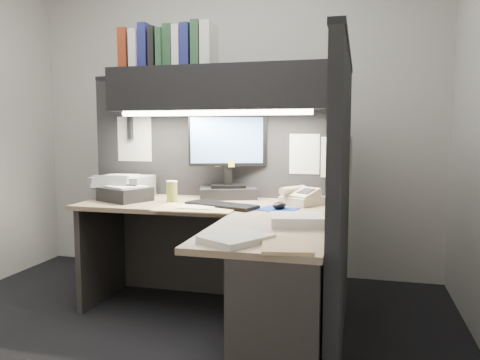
# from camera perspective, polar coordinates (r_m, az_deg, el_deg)

# --- Properties ---
(floor) EXTENTS (3.50, 3.50, 0.00)m
(floor) POSITION_cam_1_polar(r_m,az_deg,el_deg) (2.88, -9.54, -18.95)
(floor) COLOR black
(floor) RESTS_ON ground
(wall_back) EXTENTS (3.50, 0.04, 2.70)m
(wall_back) POSITION_cam_1_polar(r_m,az_deg,el_deg) (4.03, -1.11, 7.96)
(wall_back) COLOR beige
(wall_back) RESTS_ON floor
(partition_back) EXTENTS (1.90, 0.06, 1.60)m
(partition_back) POSITION_cam_1_polar(r_m,az_deg,el_deg) (3.49, -3.12, -0.76)
(partition_back) COLOR black
(partition_back) RESTS_ON floor
(partition_right) EXTENTS (0.06, 1.50, 1.60)m
(partition_right) POSITION_cam_1_polar(r_m,az_deg,el_deg) (2.59, 12.12, -3.21)
(partition_right) COLOR black
(partition_right) RESTS_ON floor
(desk) EXTENTS (1.70, 1.53, 0.73)m
(desk) POSITION_cam_1_polar(r_m,az_deg,el_deg) (2.58, -0.88, -11.28)
(desk) COLOR #91765C
(desk) RESTS_ON floor
(overhead_shelf) EXTENTS (1.55, 0.34, 0.30)m
(overhead_shelf) POSITION_cam_1_polar(r_m,az_deg,el_deg) (3.28, -2.54, 11.05)
(overhead_shelf) COLOR black
(overhead_shelf) RESTS_ON partition_back
(task_light_tube) EXTENTS (1.32, 0.04, 0.04)m
(task_light_tube) POSITION_cam_1_polar(r_m,az_deg,el_deg) (3.14, -3.28, 8.17)
(task_light_tube) COLOR white
(task_light_tube) RESTS_ON overhead_shelf
(monitor) EXTENTS (0.54, 0.36, 0.60)m
(monitor) POSITION_cam_1_polar(r_m,az_deg,el_deg) (3.33, -1.50, 1.80)
(monitor) COLOR black
(monitor) RESTS_ON desk
(keyboard) EXTENTS (0.50, 0.32, 0.02)m
(keyboard) POSITION_cam_1_polar(r_m,az_deg,el_deg) (2.96, -2.27, -3.10)
(keyboard) COLOR black
(keyboard) RESTS_ON desk
(mousepad) EXTENTS (0.27, 0.26, 0.00)m
(mousepad) POSITION_cam_1_polar(r_m,az_deg,el_deg) (2.88, 4.65, -3.56)
(mousepad) COLOR navy
(mousepad) RESTS_ON desk
(mouse) EXTENTS (0.11, 0.13, 0.04)m
(mouse) POSITION_cam_1_polar(r_m,az_deg,el_deg) (2.88, 4.82, -3.09)
(mouse) COLOR black
(mouse) RESTS_ON mousepad
(telephone) EXTENTS (0.30, 0.31, 0.09)m
(telephone) POSITION_cam_1_polar(r_m,az_deg,el_deg) (3.09, 7.56, -2.17)
(telephone) COLOR beige
(telephone) RESTS_ON desk
(coffee_cup) EXTENTS (0.07, 0.07, 0.13)m
(coffee_cup) POSITION_cam_1_polar(r_m,az_deg,el_deg) (3.20, -8.30, -1.48)
(coffee_cup) COLOR #B8B149
(coffee_cup) RESTS_ON desk
(printer) EXTENTS (0.39, 0.33, 0.15)m
(printer) POSITION_cam_1_polar(r_m,az_deg,el_deg) (3.53, -14.06, -0.77)
(printer) COLOR #929698
(printer) RESTS_ON desk
(notebook_stack) EXTENTS (0.39, 0.37, 0.09)m
(notebook_stack) POSITION_cam_1_polar(r_m,az_deg,el_deg) (3.33, -13.83, -1.67)
(notebook_stack) COLOR black
(notebook_stack) RESTS_ON desk
(open_folder) EXTENTS (0.50, 0.34, 0.01)m
(open_folder) POSITION_cam_1_polar(r_m,az_deg,el_deg) (2.91, -5.31, -3.44)
(open_folder) COLOR tan
(open_folder) RESTS_ON desk
(paper_stack_a) EXTENTS (0.31, 0.28, 0.05)m
(paper_stack_a) POSITION_cam_1_polar(r_m,az_deg,el_deg) (2.42, 6.90, -4.85)
(paper_stack_a) COLOR white
(paper_stack_a) RESTS_ON desk
(paper_stack_b) EXTENTS (0.33, 0.35, 0.03)m
(paper_stack_b) POSITION_cam_1_polar(r_m,az_deg,el_deg) (2.04, -0.48, -7.14)
(paper_stack_b) COLOR white
(paper_stack_b) RESTS_ON desk
(manila_stack) EXTENTS (0.25, 0.29, 0.01)m
(manila_stack) POSITION_cam_1_polar(r_m,az_deg,el_deg) (1.95, 5.75, -7.99)
(manila_stack) COLOR tan
(manila_stack) RESTS_ON desk
(binder_row) EXTENTS (0.68, 0.25, 0.31)m
(binder_row) POSITION_cam_1_polar(r_m,az_deg,el_deg) (3.44, -8.57, 15.66)
(binder_row) COLOR maroon
(binder_row) RESTS_ON overhead_shelf
(pinned_papers) EXTENTS (1.76, 1.31, 0.51)m
(pinned_papers) POSITION_cam_1_polar(r_m,az_deg,el_deg) (3.02, 1.85, 3.03)
(pinned_papers) COLOR white
(pinned_papers) RESTS_ON partition_back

